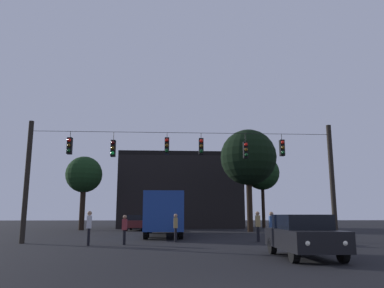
{
  "coord_description": "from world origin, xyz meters",
  "views": [
    {
      "loc": [
        -0.73,
        -6.67,
        1.5
      ],
      "look_at": [
        0.52,
        14.89,
        5.6
      ],
      "focal_mm": 35.16,
      "sensor_mm": 36.0,
      "label": 1
    }
  ],
  "objects_px": {
    "pedestrian_crossing_right": "(258,224)",
    "tree_behind_building": "(262,173)",
    "car_near_right": "(303,235)",
    "pedestrian_crossing_left": "(124,228)",
    "pedestrian_crossing_center": "(272,226)",
    "pedestrian_near_bus": "(89,226)",
    "tree_right_far": "(84,175)",
    "city_bus": "(164,210)",
    "pedestrian_trailing": "(176,226)",
    "car_far_left": "(137,222)",
    "tree_left_silhouette": "(248,158)"
  },
  "relations": [
    {
      "from": "city_bus",
      "to": "pedestrian_near_bus",
      "type": "bearing_deg",
      "value": -111.98
    },
    {
      "from": "city_bus",
      "to": "pedestrian_crossing_right",
      "type": "height_order",
      "value": "city_bus"
    },
    {
      "from": "city_bus",
      "to": "tree_right_far",
      "type": "relative_size",
      "value": 1.45
    },
    {
      "from": "pedestrian_crossing_center",
      "to": "pedestrian_near_bus",
      "type": "xyz_separation_m",
      "value": [
        -9.49,
        -0.41,
        0.02
      ]
    },
    {
      "from": "pedestrian_crossing_right",
      "to": "car_near_right",
      "type": "bearing_deg",
      "value": -91.81
    },
    {
      "from": "pedestrian_near_bus",
      "to": "tree_right_far",
      "type": "distance_m",
      "value": 21.39
    },
    {
      "from": "car_near_right",
      "to": "pedestrian_trailing",
      "type": "relative_size",
      "value": 2.76
    },
    {
      "from": "pedestrian_crossing_left",
      "to": "pedestrian_crossing_center",
      "type": "distance_m",
      "value": 7.75
    },
    {
      "from": "car_far_left",
      "to": "tree_left_silhouette",
      "type": "bearing_deg",
      "value": -18.66
    },
    {
      "from": "car_near_right",
      "to": "pedestrian_crossing_right",
      "type": "relative_size",
      "value": 2.54
    },
    {
      "from": "tree_right_far",
      "to": "city_bus",
      "type": "bearing_deg",
      "value": -52.69
    },
    {
      "from": "city_bus",
      "to": "pedestrian_crossing_left",
      "type": "bearing_deg",
      "value": -102.35
    },
    {
      "from": "pedestrian_crossing_left",
      "to": "pedestrian_near_bus",
      "type": "bearing_deg",
      "value": -167.57
    },
    {
      "from": "pedestrian_near_bus",
      "to": "tree_behind_building",
      "type": "distance_m",
      "value": 30.72
    },
    {
      "from": "pedestrian_crossing_center",
      "to": "pedestrian_trailing",
      "type": "relative_size",
      "value": 1.07
    },
    {
      "from": "pedestrian_crossing_left",
      "to": "pedestrian_trailing",
      "type": "xyz_separation_m",
      "value": [
        2.67,
        1.75,
        0.04
      ]
    },
    {
      "from": "city_bus",
      "to": "tree_right_far",
      "type": "distance_m",
      "value": 14.68
    },
    {
      "from": "city_bus",
      "to": "car_near_right",
      "type": "bearing_deg",
      "value": -70.77
    },
    {
      "from": "pedestrian_crossing_center",
      "to": "tree_right_far",
      "type": "bearing_deg",
      "value": 126.08
    },
    {
      "from": "pedestrian_crossing_right",
      "to": "tree_behind_building",
      "type": "xyz_separation_m",
      "value": [
        6.29,
        23.91,
        5.65
      ]
    },
    {
      "from": "pedestrian_near_bus",
      "to": "tree_right_far",
      "type": "relative_size",
      "value": 0.22
    },
    {
      "from": "car_far_left",
      "to": "pedestrian_crossing_center",
      "type": "distance_m",
      "value": 20.44
    },
    {
      "from": "pedestrian_crossing_center",
      "to": "car_near_right",
      "type": "bearing_deg",
      "value": -95.47
    },
    {
      "from": "pedestrian_crossing_center",
      "to": "tree_behind_building",
      "type": "distance_m",
      "value": 26.83
    },
    {
      "from": "pedestrian_near_bus",
      "to": "tree_right_far",
      "type": "xyz_separation_m",
      "value": [
        -4.98,
        20.27,
        4.67
      ]
    },
    {
      "from": "pedestrian_trailing",
      "to": "car_near_right",
      "type": "bearing_deg",
      "value": -61.47
    },
    {
      "from": "city_bus",
      "to": "pedestrian_crossing_right",
      "type": "bearing_deg",
      "value": -51.54
    },
    {
      "from": "car_far_left",
      "to": "tree_behind_building",
      "type": "relative_size",
      "value": 0.5
    },
    {
      "from": "pedestrian_crossing_right",
      "to": "tree_behind_building",
      "type": "height_order",
      "value": "tree_behind_building"
    },
    {
      "from": "car_far_left",
      "to": "tree_behind_building",
      "type": "bearing_deg",
      "value": 25.77
    },
    {
      "from": "car_far_left",
      "to": "pedestrian_crossing_center",
      "type": "height_order",
      "value": "pedestrian_crossing_center"
    },
    {
      "from": "car_far_left",
      "to": "pedestrian_crossing_center",
      "type": "bearing_deg",
      "value": -64.77
    },
    {
      "from": "pedestrian_trailing",
      "to": "tree_right_far",
      "type": "height_order",
      "value": "tree_right_far"
    },
    {
      "from": "car_near_right",
      "to": "pedestrian_crossing_left",
      "type": "bearing_deg",
      "value": 137.88
    },
    {
      "from": "pedestrian_trailing",
      "to": "tree_behind_building",
      "type": "xyz_separation_m",
      "value": [
        11.0,
        23.82,
        5.74
      ]
    },
    {
      "from": "pedestrian_crossing_center",
      "to": "city_bus",
      "type": "bearing_deg",
      "value": 124.39
    },
    {
      "from": "car_far_left",
      "to": "pedestrian_crossing_left",
      "type": "distance_m",
      "value": 18.53
    },
    {
      "from": "tree_behind_building",
      "to": "tree_right_far",
      "type": "height_order",
      "value": "tree_behind_building"
    },
    {
      "from": "city_bus",
      "to": "pedestrian_near_bus",
      "type": "height_order",
      "value": "city_bus"
    },
    {
      "from": "pedestrian_crossing_right",
      "to": "tree_right_far",
      "type": "xyz_separation_m",
      "value": [
        -14.11,
        18.22,
        4.66
      ]
    },
    {
      "from": "pedestrian_crossing_left",
      "to": "tree_right_far",
      "type": "distance_m",
      "value": 21.53
    },
    {
      "from": "tree_left_silhouette",
      "to": "pedestrian_crossing_left",
      "type": "bearing_deg",
      "value": -123.19
    },
    {
      "from": "pedestrian_crossing_center",
      "to": "pedestrian_near_bus",
      "type": "height_order",
      "value": "pedestrian_near_bus"
    },
    {
      "from": "car_far_left",
      "to": "tree_right_far",
      "type": "height_order",
      "value": "tree_right_far"
    },
    {
      "from": "pedestrian_near_bus",
      "to": "tree_behind_building",
      "type": "xyz_separation_m",
      "value": [
        15.42,
        25.96,
        5.65
      ]
    },
    {
      "from": "car_near_right",
      "to": "pedestrian_crossing_right",
      "type": "bearing_deg",
      "value": 88.19
    },
    {
      "from": "pedestrian_crossing_right",
      "to": "pedestrian_near_bus",
      "type": "distance_m",
      "value": 9.36
    },
    {
      "from": "pedestrian_crossing_center",
      "to": "car_far_left",
      "type": "bearing_deg",
      "value": 115.23
    },
    {
      "from": "pedestrian_crossing_left",
      "to": "tree_left_silhouette",
      "type": "relative_size",
      "value": 0.16
    },
    {
      "from": "tree_behind_building",
      "to": "pedestrian_crossing_center",
      "type": "bearing_deg",
      "value": -103.05
    }
  ]
}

